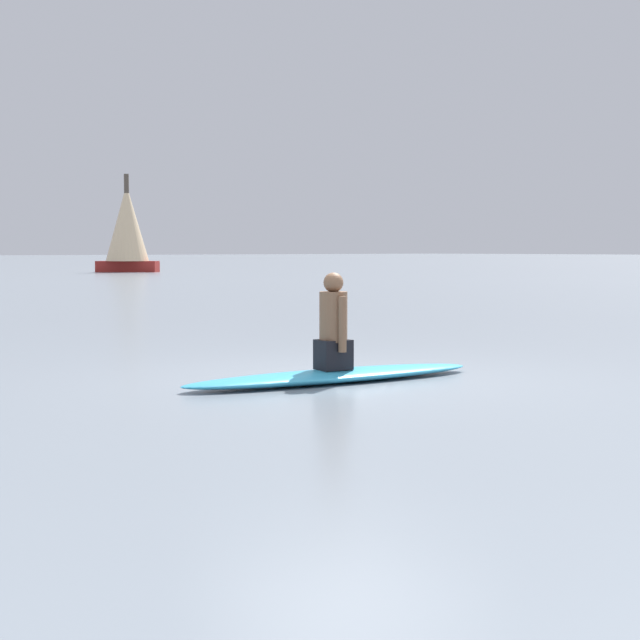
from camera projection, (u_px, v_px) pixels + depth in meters
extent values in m
plane|color=gray|center=(346.00, 379.00, 9.82)|extent=(400.00, 400.00, 0.00)
ellipsoid|color=#339EC6|center=(333.00, 376.00, 9.60)|extent=(1.01, 3.30, 0.12)
cube|color=black|center=(333.00, 355.00, 9.59)|extent=(0.29, 0.35, 0.30)
cylinder|color=brown|center=(333.00, 317.00, 9.56)|extent=(0.31, 0.31, 0.49)
sphere|color=brown|center=(333.00, 283.00, 9.54)|extent=(0.20, 0.20, 0.20)
cylinder|color=brown|center=(325.00, 322.00, 9.71)|extent=(0.09, 0.09, 0.54)
cylinder|color=brown|center=(342.00, 324.00, 9.42)|extent=(0.09, 0.09, 0.54)
cube|color=maroon|center=(128.00, 266.00, 55.85)|extent=(3.20, 3.25, 0.63)
cylinder|color=#4C4238|center=(127.00, 218.00, 55.65)|extent=(0.28, 0.28, 4.96)
cone|color=beige|center=(127.00, 223.00, 55.67)|extent=(3.47, 3.47, 4.37)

